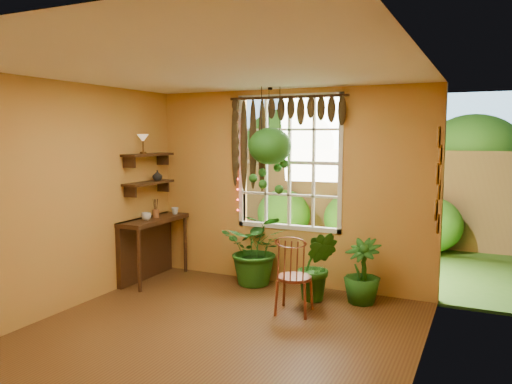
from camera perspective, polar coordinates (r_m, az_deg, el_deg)
floor at (r=5.25m, az=-5.80°, el=-16.77°), size 4.50×4.50×0.00m
ceiling at (r=4.87m, az=-6.17°, el=13.87°), size 4.50×4.50×0.00m
wall_back at (r=6.89m, az=3.74°, el=0.47°), size 4.00×0.00×4.00m
wall_left at (r=6.15m, az=-22.15°, el=-0.73°), size 0.00×4.50×4.50m
wall_right at (r=4.22m, az=18.01°, el=-3.68°), size 0.00×4.50×4.50m
window at (r=6.89m, az=3.85°, el=3.39°), size 1.52×0.10×1.86m
valance_vine at (r=6.80m, az=2.84°, el=8.21°), size 1.70×0.12×1.10m
string_lights at (r=7.12m, az=-2.14°, el=3.90°), size 0.03×0.03×1.54m
wall_plates at (r=5.96m, az=20.06°, el=1.08°), size 0.04×0.32×1.10m
counter_ledge at (r=7.39m, az=-12.22°, el=-5.53°), size 0.40×1.20×0.90m
shelf_lower at (r=7.24m, az=-12.16°, el=1.02°), size 0.25×0.90×0.04m
shelf_upper at (r=7.21m, az=-12.24°, el=4.19°), size 0.25×0.90×0.04m
backyard at (r=11.26m, az=13.52°, el=2.30°), size 14.00×10.00×12.00m
windsor_chair at (r=5.92m, az=4.32°, el=-10.83°), size 0.45×0.47×1.08m
potted_plant_left at (r=6.95m, az=0.11°, el=-6.49°), size 1.05×0.96×1.02m
potted_plant_mid at (r=6.35m, az=6.97°, el=-8.39°), size 0.56×0.49×0.89m
potted_plant_right at (r=6.37m, az=12.04°, el=-8.85°), size 0.56×0.56×0.80m
hanging_basket at (r=6.64m, az=1.61°, el=4.74°), size 0.58×0.58×1.41m
cup_a at (r=7.08m, az=-12.44°, el=-2.75°), size 0.15×0.15×0.11m
cup_b at (r=7.53m, az=-9.25°, el=-2.15°), size 0.14×0.14×0.10m
brush_jar at (r=7.28m, az=-11.40°, el=-1.84°), size 0.09×0.09×0.34m
shelf_vase at (r=7.39m, az=-11.21°, el=1.87°), size 0.19×0.19×0.15m
tiffany_lamp at (r=7.10m, az=-12.80°, el=5.89°), size 0.16×0.16×0.27m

